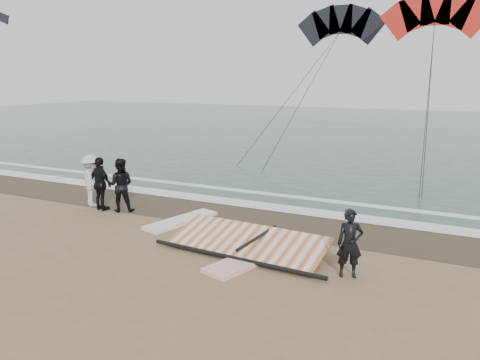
# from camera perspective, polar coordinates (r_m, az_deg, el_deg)

# --- Properties ---
(ground) EXTENTS (120.00, 120.00, 0.00)m
(ground) POSITION_cam_1_polar(r_m,az_deg,el_deg) (11.33, -3.94, -11.22)
(ground) COLOR #8C704C
(ground) RESTS_ON ground
(sea) EXTENTS (120.00, 54.00, 0.02)m
(sea) POSITION_cam_1_polar(r_m,az_deg,el_deg) (42.54, 18.82, 5.73)
(sea) COLOR #233838
(sea) RESTS_ON ground
(wet_sand) EXTENTS (120.00, 2.80, 0.01)m
(wet_sand) POSITION_cam_1_polar(r_m,az_deg,el_deg) (15.14, 4.57, -5.00)
(wet_sand) COLOR #4C3D2B
(wet_sand) RESTS_ON ground
(foam_near) EXTENTS (120.00, 0.90, 0.01)m
(foam_near) POSITION_cam_1_polar(r_m,az_deg,el_deg) (16.39, 6.36, -3.59)
(foam_near) COLOR white
(foam_near) RESTS_ON sea
(foam_far) EXTENTS (120.00, 0.45, 0.01)m
(foam_far) POSITION_cam_1_polar(r_m,az_deg,el_deg) (17.95, 8.19, -2.22)
(foam_far) COLOR white
(foam_far) RESTS_ON sea
(man_main) EXTENTS (0.69, 0.57, 1.62)m
(man_main) POSITION_cam_1_polar(r_m,az_deg,el_deg) (11.12, 13.24, -7.53)
(man_main) COLOR black
(man_main) RESTS_ON ground
(board_white) EXTENTS (1.52, 2.87, 0.11)m
(board_white) POSITION_cam_1_polar(r_m,az_deg,el_deg) (11.99, 1.33, -9.54)
(board_white) COLOR white
(board_white) RESTS_ON ground
(board_cream) EXTENTS (1.34, 2.73, 0.11)m
(board_cream) POSITION_cam_1_polar(r_m,az_deg,el_deg) (15.10, -7.15, -4.92)
(board_cream) COLOR white
(board_cream) RESTS_ON ground
(trio_cluster) EXTENTS (2.65, 1.26, 1.87)m
(trio_cluster) POSITION_cam_1_polar(r_m,az_deg,el_deg) (16.99, -16.37, -0.32)
(trio_cluster) COLOR black
(trio_cluster) RESTS_ON ground
(sail_rig) EXTENTS (4.90, 2.12, 0.52)m
(sail_rig) POSITION_cam_1_polar(r_m,az_deg,el_deg) (12.63, 0.86, -7.68)
(sail_rig) COLOR black
(sail_rig) RESTS_ON ground
(kite_red) EXTENTS (7.50, 7.30, 16.38)m
(kite_red) POSITION_cam_1_polar(r_m,az_deg,el_deg) (33.07, 22.68, 17.74)
(kite_red) COLOR red
(kite_red) RESTS_ON ground
(kite_dark) EXTENTS (7.16, 7.36, 16.41)m
(kite_dark) POSITION_cam_1_polar(r_m,az_deg,el_deg) (36.15, 12.11, 17.71)
(kite_dark) COLOR black
(kite_dark) RESTS_ON ground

